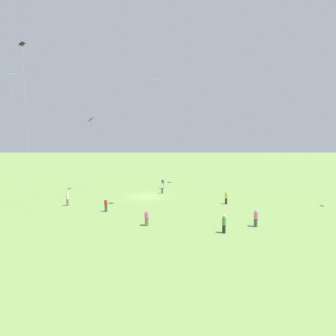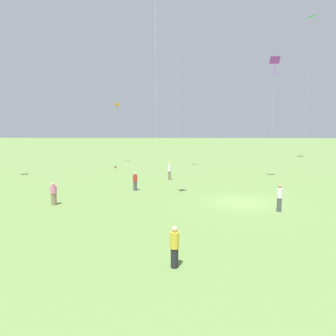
{
  "view_description": "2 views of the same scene",
  "coord_description": "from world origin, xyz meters",
  "views": [
    {
      "loc": [
        -3.34,
        39.8,
        9.0
      ],
      "look_at": [
        -3.46,
        5.34,
        5.01
      ],
      "focal_mm": 28.0,
      "sensor_mm": 36.0,
      "label": 1
    },
    {
      "loc": [
        -23.98,
        4.82,
        5.73
      ],
      "look_at": [
        -3.81,
        5.42,
        3.06
      ],
      "focal_mm": 35.0,
      "sensor_mm": 36.0,
      "label": 2
    }
  ],
  "objects": [
    {
      "name": "kite_6",
      "position": [
        9.45,
        -4.67,
        11.55
      ],
      "size": [
        0.86,
        1.03,
        12.34
      ],
      "rotation": [
        0.0,
        0.0,
        0.67
      ],
      "color": "purple",
      "rests_on": "ground_plane"
    },
    {
      "name": "kite_4",
      "position": [
        -1.8,
        6.29,
        14.73
      ],
      "size": [
        0.89,
        0.88,
        16.27
      ],
      "rotation": [
        0.0,
        0.0,
        2.95
      ],
      "color": "green",
      "rests_on": "ground_plane"
    },
    {
      "name": "ground_plane",
      "position": [
        0.0,
        0.0,
        0.0
      ],
      "size": [
        240.0,
        240.0,
        0.0
      ],
      "primitive_type": "plane",
      "color": "#6B8E47"
    },
    {
      "name": "person_6",
      "position": [
        -11.38,
        4.93,
        0.87
      ],
      "size": [
        0.46,
        0.46,
        1.73
      ],
      "rotation": [
        0.0,
        0.0,
        1.25
      ],
      "color": "#232328",
      "rests_on": "ground_plane"
    },
    {
      "name": "person_7",
      "position": [
        -8.73,
        15.84,
        0.88
      ],
      "size": [
        0.48,
        0.48,
        1.77
      ],
      "rotation": [
        0.0,
        0.0,
        0.32
      ],
      "color": "#232328",
      "rests_on": "ground_plane"
    },
    {
      "name": "kite_3",
      "position": [
        15.15,
        4.83,
        18.64
      ],
      "size": [
        0.74,
        0.79,
        21.05
      ],
      "rotation": [
        0.0,
        0.0,
        0.48
      ],
      "color": "black",
      "rests_on": "ground_plane"
    },
    {
      "name": "person_4",
      "position": [
        -2.56,
        -6.18,
        0.86
      ],
      "size": [
        0.46,
        0.46,
        1.76
      ],
      "rotation": [
        0.0,
        0.0,
        1.61
      ],
      "color": "#4C4C51",
      "rests_on": "ground_plane"
    },
    {
      "name": "person_3",
      "position": [
        4.15,
        8.54,
        0.81
      ],
      "size": [
        0.42,
        0.42,
        1.63
      ],
      "rotation": [
        0.0,
        0.0,
        6.19
      ],
      "color": "#4C4C51",
      "rests_on": "ground_plane"
    },
    {
      "name": "person_1",
      "position": [
        -12.34,
        14.05,
        0.87
      ],
      "size": [
        0.52,
        0.52,
        1.77
      ],
      "rotation": [
        0.0,
        0.0,
        1.28
      ],
      "color": "#4C4C51",
      "rests_on": "ground_plane"
    },
    {
      "name": "person_0",
      "position": [
        -2.55,
        -1.94,
        0.92
      ],
      "size": [
        0.47,
        0.47,
        1.82
      ],
      "rotation": [
        0.0,
        0.0,
        2.75
      ],
      "color": "#4C4C51",
      "rests_on": "ground_plane"
    },
    {
      "name": "kite_5",
      "position": [
        28.33,
        -15.25,
        21.03
      ],
      "size": [
        1.48,
        1.44,
        22.08
      ],
      "rotation": [
        0.0,
        0.0,
        2.58
      ],
      "color": "green",
      "rests_on": "ground_plane"
    },
    {
      "name": "person_2",
      "position": [
        -1.24,
        13.71,
        0.81
      ],
      "size": [
        0.47,
        0.47,
        1.65
      ],
      "rotation": [
        0.0,
        0.0,
        3.1
      ],
      "color": "#847056",
      "rests_on": "ground_plane"
    },
    {
      "name": "person_5",
      "position": [
        9.93,
        5.68,
        0.92
      ],
      "size": [
        0.49,
        0.49,
        1.82
      ],
      "rotation": [
        0.0,
        0.0,
        5.37
      ],
      "color": "#847056",
      "rests_on": "ground_plane"
    },
    {
      "name": "kite_0",
      "position": [
        -10.55,
        -10.51,
        16.74
      ],
      "size": [
        1.14,
        1.21,
        17.78
      ],
      "rotation": [
        0.0,
        0.0,
        1.02
      ],
      "color": "#E54C99",
      "rests_on": "ground_plane"
    }
  ]
}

